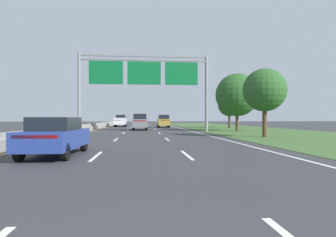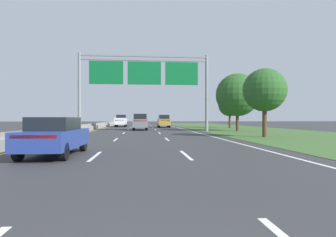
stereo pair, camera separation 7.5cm
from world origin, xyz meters
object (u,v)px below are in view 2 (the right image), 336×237
Objects in this scene: car_gold_right_lane_suv at (164,121)px; roadside_tree_mid at (237,95)px; car_blue_left_lane_sedan at (55,136)px; car_grey_centre_lane_suv at (140,122)px; overhead_sign_gantry at (144,76)px; pickup_truck_white at (121,121)px; roadside_tree_near at (265,90)px; roadside_tree_far at (230,105)px.

roadside_tree_mid reaches higher than car_gold_right_lane_suv.
car_grey_centre_lane_suv is at bearing -5.96° from car_blue_left_lane_sedan.
overhead_sign_gantry is 2.79× the size of pickup_truck_white.
overhead_sign_gantry is 2.70× the size of roadside_tree_near.
roadside_tree_near is (9.61, -10.75, -2.58)m from overhead_sign_gantry.
roadside_tree_mid is at bearing 81.79° from roadside_tree_near.
car_blue_left_lane_sedan is (-7.17, -35.31, -0.28)m from car_gold_right_lane_suv.
overhead_sign_gantry is 3.39× the size of car_blue_left_lane_sedan.
pickup_truck_white is 19.88m from roadside_tree_far.
car_gold_right_lane_suv is 1.06× the size of car_blue_left_lane_sedan.
car_gold_right_lane_suv is 16.26m from roadside_tree_mid.
roadside_tree_mid is at bearing -108.86° from car_grey_centre_lane_suv.
car_blue_left_lane_sedan is 17.09m from roadside_tree_near.
pickup_truck_white is at bearing 101.80° from overhead_sign_gantry.
roadside_tree_mid is 1.27× the size of roadside_tree_far.
car_gold_right_lane_suv is at bearing 163.57° from roadside_tree_far.
roadside_tree_far is at bearing 39.69° from overhead_sign_gantry.
roadside_tree_far is (4.10, 22.13, -0.14)m from roadside_tree_near.
pickup_truck_white is at bearing 54.39° from car_gold_right_lane_suv.
roadside_tree_near is (10.14, -15.24, 2.71)m from car_grey_centre_lane_suv.
roadside_tree_near reaches higher than pickup_truck_white.
roadside_tree_near is at bearing -147.04° from car_grey_centre_lane_suv.
overhead_sign_gantry is 2.16× the size of roadside_tree_mid.
pickup_truck_white reaches higher than car_grey_centre_lane_suv.
roadside_tree_mid is (1.64, 11.37, 0.56)m from roadside_tree_near.
roadside_tree_far is at bearing -64.85° from car_grey_centre_lane_suv.
car_gold_right_lane_suv reaches higher than car_blue_left_lane_sedan.
overhead_sign_gantry is 3.20× the size of car_gold_right_lane_suv.
roadside_tree_mid reaches higher than roadside_tree_far.
overhead_sign_gantry is 21.93m from car_blue_left_lane_sedan.
car_gold_right_lane_suv is at bearing -10.02° from car_blue_left_lane_sedan.
pickup_truck_white is 0.77× the size of roadside_tree_mid.
roadside_tree_far reaches higher than car_grey_centre_lane_suv.
car_blue_left_lane_sedan is 0.81× the size of roadside_tree_far.
car_gold_right_lane_suv is (7.47, -5.33, 0.02)m from pickup_truck_white.
roadside_tree_far is (17.84, -8.38, 2.59)m from pickup_truck_white.
roadside_tree_near reaches higher than car_grey_centre_lane_suv.
roadside_tree_far is (10.37, -3.06, 2.57)m from car_gold_right_lane_suv.
overhead_sign_gantry reaches higher than car_grey_centre_lane_suv.
pickup_truck_white is at bearing 12.57° from car_grey_centre_lane_suv.
car_grey_centre_lane_suv is at bearing 158.65° from car_gold_right_lane_suv.
overhead_sign_gantry is 3.19× the size of car_grey_centre_lane_suv.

